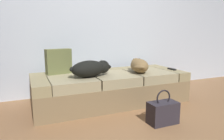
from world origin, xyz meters
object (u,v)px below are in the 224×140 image
at_px(dog_dark, 91,68).
at_px(tv_remote, 172,69).
at_px(dog_tan, 139,65).
at_px(handbag, 163,112).
at_px(couch, 111,88).
at_px(throw_pillow, 59,61).

distance_m(dog_dark, tv_remote, 1.29).
height_order(dog_tan, tv_remote, dog_tan).
bearing_deg(handbag, tv_remote, 46.29).
relative_size(couch, dog_dark, 3.47).
bearing_deg(tv_remote, handbag, -135.75).
height_order(couch, dog_dark, dog_dark).
height_order(dog_tan, throw_pillow, throw_pillow).
bearing_deg(couch, dog_dark, -157.77).
height_order(couch, tv_remote, tv_remote).
relative_size(couch, dog_tan, 3.80).
bearing_deg(dog_tan, couch, 166.89).
height_order(dog_dark, throw_pillow, throw_pillow).
bearing_deg(handbag, dog_dark, 127.07).
height_order(dog_dark, handbag, dog_dark).
relative_size(dog_tan, throw_pillow, 1.63).
xyz_separation_m(dog_tan, handbag, (-0.16, -0.79, -0.39)).
bearing_deg(throw_pillow, tv_remote, -12.44).
xyz_separation_m(dog_dark, throw_pillow, (-0.35, 0.36, 0.06)).
distance_m(couch, throw_pillow, 0.81).
xyz_separation_m(tv_remote, throw_pillow, (-1.63, 0.36, 0.16)).
relative_size(throw_pillow, handbag, 0.90).
bearing_deg(dog_dark, throw_pillow, 134.13).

